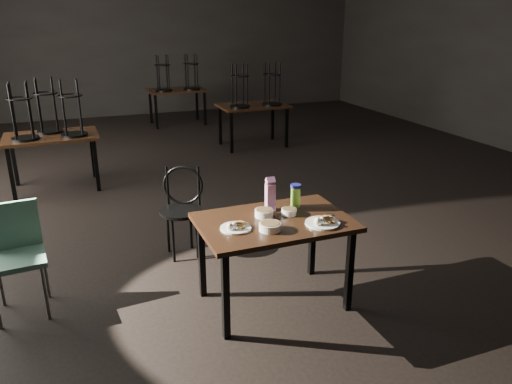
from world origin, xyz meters
name	(u,v)px	position (x,y,z in m)	size (l,w,h in m)	color
room	(240,9)	(-0.06, 0.01, 2.33)	(12.00, 12.04, 3.22)	black
main_table	(274,229)	(-0.77, -2.72, 0.67)	(1.20, 0.80, 0.75)	black
plate_left	(235,226)	(-1.12, -2.77, 0.77)	(0.24, 0.24, 0.08)	white
plate_right	(323,221)	(-0.46, -2.93, 0.77)	(0.27, 0.27, 0.09)	white
bowl_near	(264,213)	(-0.82, -2.62, 0.78)	(0.15, 0.15, 0.06)	white
bowl_far	(289,211)	(-0.62, -2.66, 0.78)	(0.13, 0.13, 0.05)	white
bowl_big	(270,226)	(-0.88, -2.89, 0.78)	(0.17, 0.17, 0.06)	white
juice_carton	(270,195)	(-0.72, -2.52, 0.88)	(0.08, 0.08, 0.29)	#881868
water_bottle	(296,195)	(-0.49, -2.52, 0.85)	(0.11, 0.11, 0.20)	#80BE38
spoon	(331,215)	(-0.31, -2.80, 0.75)	(0.04, 0.18, 0.01)	silver
bentwood_chair	(182,204)	(-1.24, -1.52, 0.52)	(0.47, 0.46, 0.88)	black
school_chair	(16,249)	(-2.71, -2.05, 0.54)	(0.45, 0.45, 0.89)	#669F88
bg_table_left	(50,133)	(-2.41, 1.02, 0.78)	(1.20, 0.80, 1.48)	black
bg_table_right	(254,105)	(0.95, 2.18, 0.75)	(1.20, 0.80, 1.48)	black
bg_table_far	(177,89)	(0.11, 4.53, 0.75)	(1.20, 0.80, 1.48)	black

